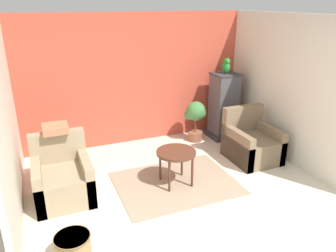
# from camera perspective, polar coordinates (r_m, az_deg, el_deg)

# --- Properties ---
(ground_plane) EXTENTS (20.00, 20.00, 0.00)m
(ground_plane) POSITION_cam_1_polar(r_m,az_deg,el_deg) (4.05, 8.82, -18.68)
(ground_plane) COLOR beige
(ground_plane) RESTS_ON ground
(wall_back_accent) EXTENTS (4.32, 0.06, 2.40)m
(wall_back_accent) POSITION_cam_1_polar(r_m,az_deg,el_deg) (6.17, -5.64, 8.00)
(wall_back_accent) COLOR #C64C38
(wall_back_accent) RESTS_ON ground_plane
(wall_left) EXTENTS (0.06, 3.11, 2.40)m
(wall_left) POSITION_cam_1_polar(r_m,az_deg,el_deg) (4.42, -26.51, 0.64)
(wall_left) COLOR beige
(wall_left) RESTS_ON ground_plane
(wall_right) EXTENTS (0.06, 3.11, 2.40)m
(wall_right) POSITION_cam_1_polar(r_m,az_deg,el_deg) (5.84, 19.85, 6.14)
(wall_right) COLOR beige
(wall_right) RESTS_ON ground_plane
(area_rug) EXTENTS (1.75, 1.37, 0.01)m
(area_rug) POSITION_cam_1_polar(r_m,az_deg,el_deg) (5.01, 1.37, -9.89)
(area_rug) COLOR gray
(area_rug) RESTS_ON ground_plane
(coffee_table) EXTENTS (0.58, 0.58, 0.54)m
(coffee_table) POSITION_cam_1_polar(r_m,az_deg,el_deg) (4.78, 1.41, -5.08)
(coffee_table) COLOR #512D1E
(coffee_table) RESTS_ON ground_plane
(armchair_left) EXTENTS (0.75, 0.84, 0.87)m
(armchair_left) POSITION_cam_1_polar(r_m,az_deg,el_deg) (4.78, -17.85, -8.81)
(armchair_left) COLOR #9E896B
(armchair_left) RESTS_ON ground_plane
(armchair_right) EXTENTS (0.75, 0.84, 0.87)m
(armchair_right) POSITION_cam_1_polar(r_m,az_deg,el_deg) (5.80, 14.30, -3.02)
(armchair_right) COLOR #7A664C
(armchair_right) RESTS_ON ground_plane
(birdcage) EXTENTS (0.58, 0.58, 1.28)m
(birdcage) POSITION_cam_1_polar(r_m,az_deg,el_deg) (6.57, 9.67, 3.34)
(birdcage) COLOR #353539
(birdcage) RESTS_ON ground_plane
(parrot) EXTENTS (0.14, 0.25, 0.30)m
(parrot) POSITION_cam_1_polar(r_m,az_deg,el_deg) (6.38, 10.09, 10.21)
(parrot) COLOR #1E842D
(parrot) RESTS_ON birdcage
(potted_plant) EXTENTS (0.41, 0.37, 0.79)m
(potted_plant) POSITION_cam_1_polar(r_m,az_deg,el_deg) (6.31, 4.80, 1.75)
(potted_plant) COLOR brown
(potted_plant) RESTS_ON ground_plane
(wicker_basket) EXTENTS (0.39, 0.39, 0.28)m
(wicker_basket) POSITION_cam_1_polar(r_m,az_deg,el_deg) (3.81, -16.21, -19.48)
(wicker_basket) COLOR #A37F51
(wicker_basket) RESTS_ON ground_plane
(throw_pillow) EXTENTS (0.34, 0.34, 0.10)m
(throw_pillow) POSITION_cam_1_polar(r_m,az_deg,el_deg) (4.80, -19.04, -0.39)
(throw_pillow) COLOR #B2704C
(throw_pillow) RESTS_ON armchair_left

